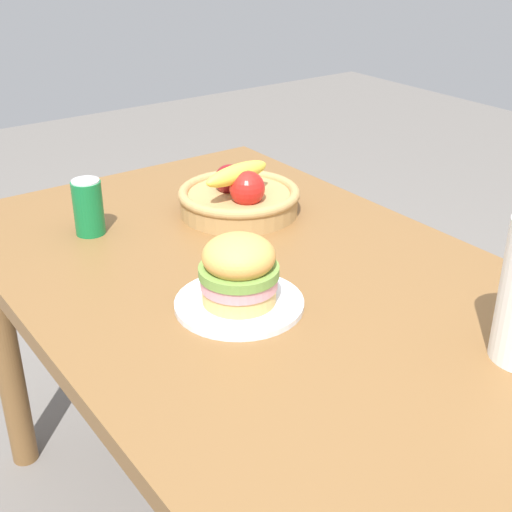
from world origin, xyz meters
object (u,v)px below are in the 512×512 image
Objects in this scene: soda_can at (88,207)px; fruit_basket at (239,196)px; sandwich at (239,270)px; plate at (239,303)px.

fruit_basket reaches higher than soda_can.
sandwich reaches higher than soda_can.
fruit_basket is (-0.36, 0.25, -0.03)m from sandwich.
sandwich is 1.15× the size of soda_can.
sandwich is at bearing 10.82° from soda_can.
soda_can is (-0.46, -0.09, -0.01)m from sandwich.
fruit_basket reaches higher than plate.
fruit_basket is at bearing 145.57° from plate.
plate is at bearing 180.00° from sandwich.
plate is 1.63× the size of sandwich.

